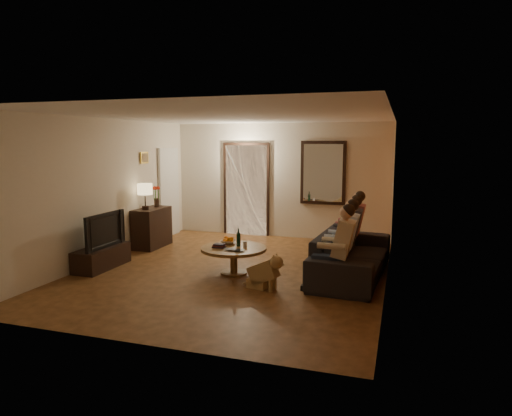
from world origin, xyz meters
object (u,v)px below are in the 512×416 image
(table_lamp, at_px, (145,197))
(sofa, at_px, (352,254))
(tv, at_px, (100,230))
(laptop, at_px, (233,251))
(wine_bottle, at_px, (239,237))
(person_d, at_px, (352,229))
(dresser, at_px, (152,228))
(person_b, at_px, (344,243))
(person_a, at_px, (339,252))
(bowl, at_px, (228,242))
(dog, at_px, (263,271))
(coffee_table, at_px, (234,260))
(person_c, at_px, (348,236))
(tv_stand, at_px, (102,257))

(table_lamp, bearing_deg, sofa, -8.18)
(tv, height_order, laptop, tv)
(wine_bottle, bearing_deg, table_lamp, 157.08)
(table_lamp, distance_m, person_d, 4.13)
(dresser, height_order, person_b, person_b)
(person_a, distance_m, bowl, 2.06)
(tv, xyz_separation_m, dog, (3.02, -0.25, -0.39))
(person_b, relative_size, bowl, 4.63)
(coffee_table, relative_size, laptop, 3.31)
(table_lamp, height_order, person_a, table_lamp)
(person_c, relative_size, dog, 2.14)
(dresser, bearing_deg, laptop, -33.52)
(tv_stand, height_order, tv, tv)
(dresser, distance_m, laptop, 2.90)
(person_a, xyz_separation_m, coffee_table, (-1.78, 0.40, -0.38))
(person_c, bearing_deg, laptop, -147.29)
(dresser, relative_size, sofa, 0.37)
(tv_stand, relative_size, person_b, 0.92)
(table_lamp, xyz_separation_m, sofa, (4.19, -0.60, -0.72))
(person_b, bearing_deg, wine_bottle, -176.77)
(person_d, xyz_separation_m, bowl, (-1.96, -1.18, -0.12))
(table_lamp, height_order, tv_stand, table_lamp)
(tv_stand, distance_m, laptop, 2.43)
(dresser, bearing_deg, sofa, -11.10)
(laptop, bearing_deg, coffee_table, 113.99)
(dog, xyz_separation_m, coffee_table, (-0.70, 0.62, -0.06))
(person_b, distance_m, wine_bottle, 1.73)
(sofa, relative_size, laptop, 7.53)
(dog, xyz_separation_m, wine_bottle, (-0.65, 0.72, 0.32))
(coffee_table, distance_m, bowl, 0.38)
(coffee_table, relative_size, wine_bottle, 3.51)
(person_c, bearing_deg, dog, -127.25)
(tv_stand, height_order, person_c, person_c)
(person_c, xyz_separation_m, person_d, (0.00, 0.60, 0.00))
(sofa, relative_size, person_b, 2.06)
(person_d, bearing_deg, sofa, -83.66)
(coffee_table, relative_size, bowl, 4.20)
(dresser, distance_m, sofa, 4.27)
(bowl, bearing_deg, dresser, 152.74)
(tv, height_order, coffee_table, tv)
(tv, height_order, bowl, tv)
(tv_stand, distance_m, person_c, 4.28)
(tv_stand, bearing_deg, tv, 0.00)
(person_b, distance_m, person_d, 1.20)
(person_d, xyz_separation_m, wine_bottle, (-1.73, -1.30, 0.01))
(dresser, distance_m, coffee_table, 2.67)
(person_a, relative_size, bowl, 4.63)
(tv, distance_m, sofa, 4.29)
(person_a, xyz_separation_m, person_b, (0.00, 0.60, 0.00))
(table_lamp, bearing_deg, person_d, 4.15)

